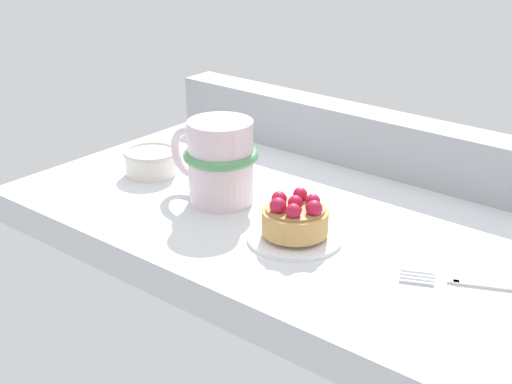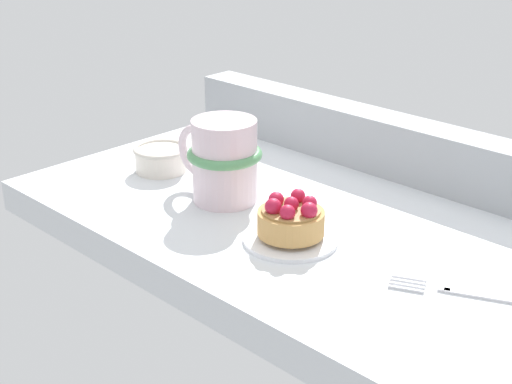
% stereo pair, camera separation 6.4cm
% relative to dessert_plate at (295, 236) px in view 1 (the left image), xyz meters
% --- Properties ---
extents(ground_plane, '(0.72, 0.41, 0.04)m').
position_rel_dessert_plate_xyz_m(ground_plane, '(-0.03, 0.07, -0.02)').
color(ground_plane, silver).
extents(window_rail_back, '(0.70, 0.05, 0.08)m').
position_rel_dessert_plate_xyz_m(window_rail_back, '(-0.03, 0.25, 0.03)').
color(window_rail_back, '#9EA3A8').
rests_on(window_rail_back, ground_plane).
extents(dessert_plate, '(0.11, 0.11, 0.01)m').
position_rel_dessert_plate_xyz_m(dessert_plate, '(0.00, 0.00, 0.00)').
color(dessert_plate, white).
rests_on(dessert_plate, ground_plane).
extents(raspberry_tart, '(0.07, 0.07, 0.04)m').
position_rel_dessert_plate_xyz_m(raspberry_tart, '(0.00, -0.00, 0.02)').
color(raspberry_tart, tan).
rests_on(raspberry_tart, dessert_plate).
extents(coffee_mug, '(0.13, 0.09, 0.10)m').
position_rel_dessert_plate_xyz_m(coffee_mug, '(-0.14, 0.03, 0.05)').
color(coffee_mug, silver).
rests_on(coffee_mug, ground_plane).
extents(dessert_fork, '(0.17, 0.09, 0.01)m').
position_rel_dessert_plate_xyz_m(dessert_fork, '(0.21, 0.04, -0.00)').
color(dessert_fork, silver).
rests_on(dessert_fork, ground_plane).
extents(sugar_bowl, '(0.07, 0.07, 0.03)m').
position_rel_dessert_plate_xyz_m(sugar_bowl, '(-0.27, 0.04, 0.01)').
color(sugar_bowl, silver).
rests_on(sugar_bowl, ground_plane).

